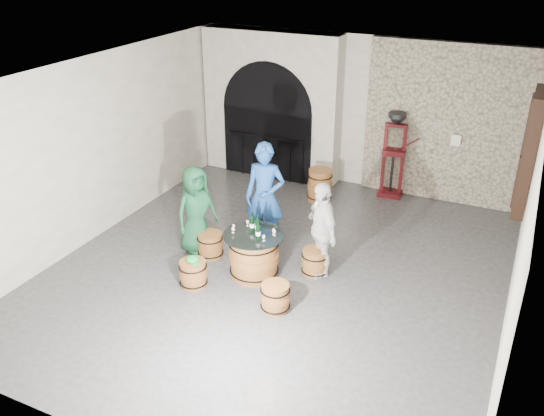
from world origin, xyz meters
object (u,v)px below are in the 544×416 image
at_px(wine_bottle_left, 252,224).
at_px(wine_bottle_center, 258,231).
at_px(person_white, 321,230).
at_px(corking_press, 394,149).
at_px(barrel_stool_left, 210,245).
at_px(wine_bottle_right, 258,226).
at_px(barrel_stool_far, 265,235).
at_px(barrel_table, 254,255).
at_px(barrel_stool_near_left, 193,273).
at_px(person_green, 196,210).
at_px(barrel_stool_right, 315,262).
at_px(side_barrel, 320,185).
at_px(person_blue, 265,196).
at_px(barrel_stool_near_right, 275,297).

distance_m(wine_bottle_left, wine_bottle_center, 0.28).
height_order(person_white, wine_bottle_center, person_white).
bearing_deg(corking_press, barrel_stool_left, -126.06).
bearing_deg(wine_bottle_right, barrel_stool_far, 108.94).
relative_size(barrel_table, corking_press, 0.54).
distance_m(barrel_stool_left, person_white, 2.00).
bearing_deg(barrel_table, barrel_stool_left, 166.07).
relative_size(barrel_stool_far, person_white, 0.28).
distance_m(barrel_table, corking_press, 4.24).
relative_size(wine_bottle_left, corking_press, 0.18).
bearing_deg(wine_bottle_center, barrel_stool_left, 162.86).
xyz_separation_m(barrel_table, corking_press, (1.18, 4.02, 0.67)).
distance_m(barrel_stool_near_left, person_green, 1.24).
xyz_separation_m(barrel_stool_right, side_barrel, (-0.94, 2.66, 0.13)).
height_order(barrel_stool_left, wine_bottle_center, wine_bottle_center).
relative_size(barrel_stool_left, wine_bottle_center, 1.38).
relative_size(person_blue, wine_bottle_center, 5.85).
height_order(barrel_stool_left, corking_press, corking_press).
height_order(wine_bottle_left, corking_press, corking_press).
height_order(barrel_stool_far, wine_bottle_left, wine_bottle_left).
bearing_deg(barrel_stool_far, barrel_stool_near_left, -106.20).
height_order(person_blue, wine_bottle_right, person_blue).
height_order(barrel_stool_right, wine_bottle_right, wine_bottle_right).
xyz_separation_m(side_barrel, corking_press, (1.26, 0.88, 0.70)).
height_order(barrel_stool_right, barrel_stool_near_left, same).
height_order(barrel_table, barrel_stool_near_right, barrel_table).
xyz_separation_m(barrel_stool_near_left, wine_bottle_left, (0.66, 0.76, 0.67)).
xyz_separation_m(barrel_stool_left, wine_bottle_right, (0.99, -0.16, 0.67)).
bearing_deg(wine_bottle_right, barrel_stool_right, 26.10).
bearing_deg(person_green, barrel_table, -80.87).
relative_size(side_barrel, corking_press, 0.38).
xyz_separation_m(barrel_stool_near_right, corking_press, (0.48, 4.72, 0.83)).
xyz_separation_m(barrel_stool_near_right, barrel_stool_near_left, (-1.44, 0.04, 0.00)).
xyz_separation_m(barrel_stool_near_right, wine_bottle_left, (-0.78, 0.79, 0.67)).
xyz_separation_m(barrel_stool_left, corking_press, (2.14, 3.78, 0.83)).
bearing_deg(barrel_stool_far, person_blue, 105.70).
distance_m(wine_bottle_right, corking_press, 4.11).
height_order(barrel_stool_left, barrel_stool_near_left, same).
bearing_deg(corking_press, side_barrel, -151.56).
xyz_separation_m(barrel_table, person_white, (0.94, 0.52, 0.43)).
distance_m(barrel_stool_far, barrel_stool_near_right, 1.91).
distance_m(barrel_stool_far, barrel_stool_near_left, 1.68).
relative_size(barrel_stool_far, person_blue, 0.23).
xyz_separation_m(barrel_stool_far, person_blue, (-0.01, 0.02, 0.74)).
distance_m(barrel_stool_far, person_white, 1.41).
bearing_deg(person_green, barrel_stool_near_right, -94.20).
height_order(barrel_stool_right, person_white, person_white).
xyz_separation_m(barrel_stool_left, wine_bottle_left, (0.88, -0.14, 0.67)).
bearing_deg(barrel_table, barrel_stool_near_right, -44.75).
bearing_deg(barrel_stool_left, side_barrel, 73.13).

